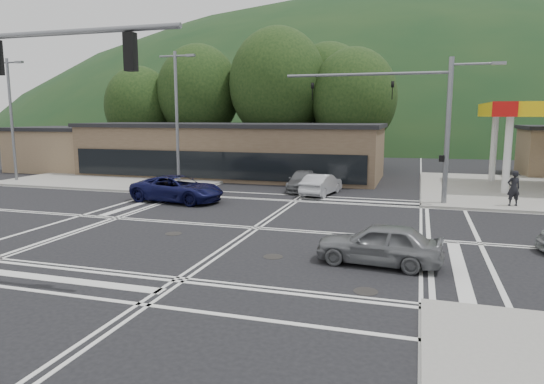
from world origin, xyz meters
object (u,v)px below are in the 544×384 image
(car_grey_center, at_px, (379,244))
(car_queue_a, at_px, (321,184))
(car_queue_b, at_px, (360,167))
(car_northbound, at_px, (303,181))
(car_blue_west, at_px, (178,189))
(pedestrian, at_px, (514,188))

(car_grey_center, bearing_deg, car_queue_a, -155.96)
(car_queue_b, xyz_separation_m, car_northbound, (-2.66, -8.78, -0.13))
(car_grey_center, relative_size, car_queue_b, 0.91)
(car_blue_west, relative_size, car_northbound, 1.22)
(car_queue_b, height_order, car_northbound, car_queue_b)
(car_grey_center, distance_m, pedestrian, 13.57)
(car_blue_west, xyz_separation_m, car_northbound, (5.97, 6.16, -0.11))
(car_queue_b, height_order, pedestrian, pedestrian)
(car_queue_b, bearing_deg, car_queue_a, 82.48)
(car_blue_west, xyz_separation_m, car_queue_b, (8.63, 14.94, 0.03))
(car_queue_a, distance_m, pedestrian, 10.78)
(car_blue_west, height_order, car_northbound, car_blue_west)
(car_blue_west, bearing_deg, car_northbound, -37.67)
(car_blue_west, relative_size, car_queue_b, 1.19)
(car_northbound, bearing_deg, car_blue_west, -140.05)
(car_blue_west, height_order, pedestrian, pedestrian)
(car_blue_west, distance_m, car_queue_a, 8.86)
(car_queue_a, xyz_separation_m, pedestrian, (10.68, -1.43, 0.43))
(car_queue_b, relative_size, car_northbound, 1.03)
(car_queue_a, height_order, car_queue_b, car_queue_b)
(car_northbound, bearing_deg, pedestrian, -18.96)
(car_grey_center, xyz_separation_m, car_queue_b, (-3.47, 23.73, 0.07))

